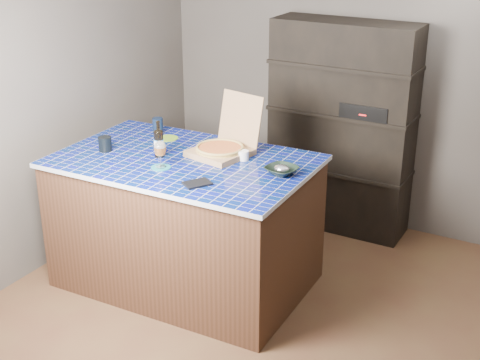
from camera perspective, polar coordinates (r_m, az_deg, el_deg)
The scene contains 14 objects.
room at distance 4.30m, azimuth 1.45°, elevation 3.34°, with size 3.50×3.50×3.50m.
shelving_unit at distance 5.74m, azimuth 8.67°, elevation 4.42°, with size 1.20×0.41×1.80m.
kitchen_island at distance 4.94m, azimuth -4.67°, elevation -3.58°, with size 1.84×1.19×0.99m.
pizza_box at distance 4.79m, azimuth -1.53°, elevation 2.83°, with size 0.46×0.52×0.41m.
mead_bottle at distance 4.77m, azimuth -6.95°, elevation 3.17°, with size 0.07×0.07×0.27m.
teal_trivet at distance 4.60m, azimuth -6.76°, elevation 1.08°, with size 0.14×0.14×0.01m, color #17717C.
wine_glass at distance 4.55m, azimuth -6.84°, elevation 2.61°, with size 0.08×0.08×0.19m.
tumbler at distance 4.97m, azimuth -11.44°, elevation 3.04°, with size 0.10×0.10×0.11m, color black.
dvd_case at distance 4.31m, azimuth -3.67°, elevation -0.29°, with size 0.12×0.17×0.01m, color black.
bowl at distance 4.46m, azimuth 3.57°, elevation 0.82°, with size 0.21×0.21×0.05m, color black.
foil_contents at distance 4.46m, azimuth 3.58°, elevation 0.99°, with size 0.11×0.09×0.05m, color #B3B4BF.
white_jar at distance 4.70m, azimuth 0.27°, elevation 2.12°, with size 0.08×0.08×0.07m, color white.
navy_cup at distance 5.27m, azimuth -7.02°, elevation 4.59°, with size 0.08×0.08×0.13m, color black.
green_trivet at distance 5.18m, azimuth -6.19°, elevation 3.57°, with size 0.16×0.16×0.01m, color olive.
Camera 1 is at (1.90, -3.59, 2.67)m, focal length 50.00 mm.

